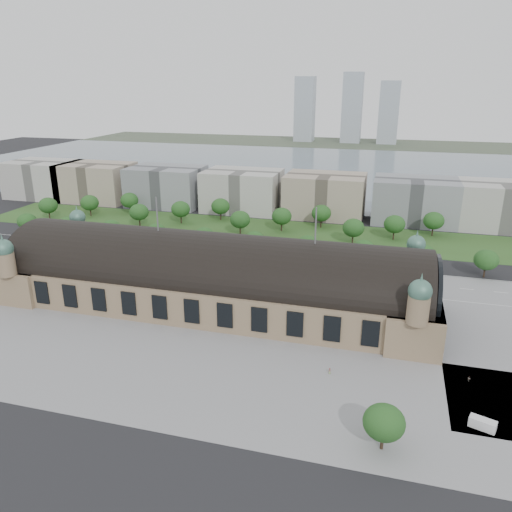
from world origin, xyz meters
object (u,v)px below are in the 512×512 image
(parked_car_1, at_px, (69,263))
(pedestrian_0, at_px, (330,371))
(traffic_car_1, at_px, (85,243))
(parked_car_6, at_px, (191,275))
(parked_car_2, at_px, (127,267))
(parked_car_4, at_px, (177,271))
(traffic_car_3, at_px, (143,256))
(bus_east, at_px, (328,282))
(pedestrian_1, at_px, (483,425))
(parked_car_5, at_px, (149,272))
(traffic_car_4, at_px, (228,273))
(parked_car_3, at_px, (116,265))
(bus_west, at_px, (196,266))
(traffic_car_6, at_px, (404,281))
(traffic_car_2, at_px, (83,256))
(van_south, at_px, (481,424))
(pedestrian_2, at_px, (469,379))
(parked_car_0, at_px, (79,262))
(bus_mid, at_px, (220,271))

(parked_car_1, relative_size, pedestrian_0, 3.43)
(traffic_car_1, height_order, parked_car_6, traffic_car_1)
(parked_car_2, distance_m, parked_car_4, 22.00)
(parked_car_2, bearing_deg, traffic_car_3, 153.55)
(bus_east, xyz_separation_m, pedestrian_1, (45.41, -73.94, -0.87))
(parked_car_5, bearing_deg, traffic_car_1, -155.55)
(traffic_car_4, bearing_deg, parked_car_3, -88.38)
(parked_car_1, relative_size, pedestrian_1, 3.15)
(parked_car_2, distance_m, bus_west, 29.19)
(traffic_car_6, bearing_deg, traffic_car_2, -87.10)
(parked_car_5, bearing_deg, traffic_car_2, -140.69)
(parked_car_2, relative_size, pedestrian_1, 2.51)
(pedestrian_0, bearing_deg, bus_east, 108.93)
(pedestrian_0, bearing_deg, van_south, -9.23)
(parked_car_4, height_order, van_south, van_south)
(traffic_car_6, height_order, parked_car_6, traffic_car_6)
(traffic_car_4, xyz_separation_m, bus_west, (-14.96, 2.85, 0.84))
(parked_car_1, distance_m, pedestrian_2, 162.55)
(traffic_car_6, relative_size, parked_car_5, 1.06)
(parked_car_0, height_order, parked_car_1, parked_car_1)
(parked_car_0, relative_size, bus_mid, 0.36)
(traffic_car_4, relative_size, parked_car_0, 1.25)
(parked_car_2, height_order, parked_car_5, parked_car_5)
(bus_east, bearing_deg, parked_car_0, 94.25)
(traffic_car_2, bearing_deg, pedestrian_1, 58.55)
(parked_car_2, height_order, parked_car_4, parked_car_4)
(traffic_car_4, relative_size, parked_car_3, 1.24)
(parked_car_6, bearing_deg, parked_car_5, -108.87)
(traffic_car_1, height_order, parked_car_3, traffic_car_1)
(traffic_car_2, bearing_deg, traffic_car_3, 102.18)
(traffic_car_1, xyz_separation_m, pedestrian_1, (165.24, -94.08, 0.11))
(traffic_car_3, height_order, bus_mid, bus_mid)
(parked_car_1, bearing_deg, pedestrian_0, 34.77)
(bus_west, distance_m, bus_mid, 12.19)
(traffic_car_4, bearing_deg, bus_east, 87.38)
(parked_car_1, bearing_deg, parked_car_3, 68.21)
(parked_car_2, bearing_deg, parked_car_1, -113.71)
(parked_car_2, relative_size, parked_car_5, 0.87)
(traffic_car_6, xyz_separation_m, parked_car_5, (-100.81, -17.61, -0.04))
(parked_car_1, relative_size, pedestrian_2, 3.41)
(parked_car_1, bearing_deg, bus_east, 62.62)
(parked_car_1, height_order, parked_car_4, parked_car_1)
(parked_car_2, height_order, parked_car_3, parked_car_2)
(traffic_car_3, distance_m, parked_car_0, 27.33)
(parked_car_4, xyz_separation_m, pedestrian_1, (107.32, -71.94, 0.17))
(traffic_car_3, xyz_separation_m, pedestrian_1, (129.64, -85.34, 0.17))
(parked_car_6, height_order, pedestrian_2, pedestrian_2)
(traffic_car_2, relative_size, parked_car_1, 0.84)
(traffic_car_1, bearing_deg, parked_car_1, -159.29)
(traffic_car_1, xyz_separation_m, van_south, (164.85, -94.15, 0.40))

